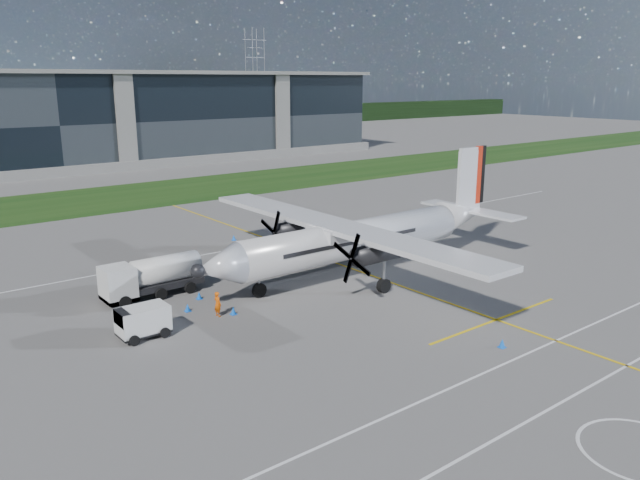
{
  "coord_description": "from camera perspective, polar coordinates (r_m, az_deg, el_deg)",
  "views": [
    {
      "loc": [
        -27.36,
        -27.28,
        14.19
      ],
      "look_at": [
        -0.67,
        6.74,
        3.01
      ],
      "focal_mm": 35.0,
      "sensor_mm": 36.0,
      "label": 1
    }
  ],
  "objects": [
    {
      "name": "ground",
      "position": [
        74.01,
        -15.7,
        2.89
      ],
      "size": [
        400.0,
        400.0,
        0.0
      ],
      "primitive_type": "plane",
      "color": "#64625F",
      "rests_on": "ground"
    },
    {
      "name": "grass_strip",
      "position": [
        81.34,
        -17.89,
        3.75
      ],
      "size": [
        400.0,
        18.0,
        0.04
      ],
      "primitive_type": "cube",
      "color": "#14370F",
      "rests_on": "ground"
    },
    {
      "name": "terminal_building",
      "position": [
        110.92,
        -24.13,
        9.79
      ],
      "size": [
        120.0,
        20.0,
        15.0
      ],
      "primitive_type": "cube",
      "color": "black",
      "rests_on": "ground"
    },
    {
      "name": "pylon_east",
      "position": [
        209.89,
        -5.94,
        14.64
      ],
      "size": [
        9.0,
        4.6,
        30.0
      ],
      "primitive_type": null,
      "color": "gray",
      "rests_on": "ground"
    },
    {
      "name": "yellow_taxiway_centerline",
      "position": [
        50.13,
        1.0,
        -1.95
      ],
      "size": [
        0.2,
        70.0,
        0.01
      ],
      "primitive_type": "cube",
      "color": "yellow",
      "rests_on": "ground"
    },
    {
      "name": "white_lane_line",
      "position": [
        33.56,
        23.94,
        -11.86
      ],
      "size": [
        90.0,
        0.15,
        0.01
      ],
      "primitive_type": "cube",
      "color": "white",
      "rests_on": "ground"
    },
    {
      "name": "turboprop_aircraft",
      "position": [
        46.45,
        4.01,
        2.21
      ],
      "size": [
        27.91,
        28.95,
        8.68
      ],
      "primitive_type": null,
      "color": "white",
      "rests_on": "ground"
    },
    {
      "name": "fuel_tanker_truck",
      "position": [
        43.13,
        -15.7,
        -3.43
      ],
      "size": [
        7.06,
        2.3,
        2.65
      ],
      "primitive_type": null,
      "color": "silver",
      "rests_on": "ground"
    },
    {
      "name": "baggage_tug",
      "position": [
        36.86,
        -15.87,
        -7.23
      ],
      "size": [
        3.0,
        1.8,
        1.8
      ],
      "primitive_type": null,
      "color": "silver",
      "rests_on": "ground"
    },
    {
      "name": "ground_crew_person",
      "position": [
        38.98,
        -9.35,
        -5.64
      ],
      "size": [
        0.61,
        0.8,
        1.82
      ],
      "primitive_type": "imported",
      "rotation": [
        0.0,
        0.0,
        1.69
      ],
      "color": "#F25907",
      "rests_on": "ground"
    },
    {
      "name": "safety_cone_fwd",
      "position": [
        40.34,
        -12.02,
        -6.06
      ],
      "size": [
        0.36,
        0.36,
        0.5
      ],
      "primitive_type": "cone",
      "color": "blue",
      "rests_on": "ground"
    },
    {
      "name": "safety_cone_nose_stbd",
      "position": [
        42.37,
        -10.99,
        -5.0
      ],
      "size": [
        0.36,
        0.36,
        0.5
      ],
      "primitive_type": "cone",
      "color": "blue",
      "rests_on": "ground"
    },
    {
      "name": "safety_cone_stbdwing",
      "position": [
        57.1,
        -7.89,
        0.22
      ],
      "size": [
        0.36,
        0.36,
        0.5
      ],
      "primitive_type": "cone",
      "color": "blue",
      "rests_on": "ground"
    },
    {
      "name": "safety_cone_nose_port",
      "position": [
        39.33,
        -7.93,
        -6.41
      ],
      "size": [
        0.36,
        0.36,
        0.5
      ],
      "primitive_type": "cone",
      "color": "blue",
      "rests_on": "ground"
    },
    {
      "name": "safety_cone_portwing",
      "position": [
        35.81,
        16.32,
        -9.04
      ],
      "size": [
        0.36,
        0.36,
        0.5
      ],
      "primitive_type": "cone",
      "color": "blue",
      "rests_on": "ground"
    }
  ]
}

